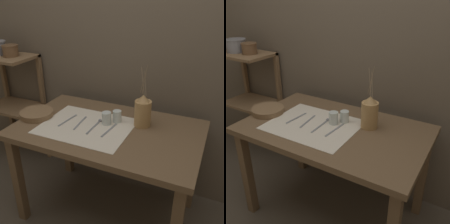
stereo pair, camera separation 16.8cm
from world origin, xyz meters
The scene contains 15 objects.
ground_plane centered at (0.00, 0.00, 0.00)m, with size 12.00×12.00×0.00m, color brown.
stone_wall_back centered at (0.00, 0.49, 1.20)m, with size 7.00×0.06×2.40m.
wooden_table centered at (0.00, 0.00, 0.65)m, with size 1.23×0.75×0.75m.
wooden_shelf_unit centered at (-1.09, 0.31, 0.75)m, with size 0.48×0.34×1.07m.
linen_cloth centered at (-0.14, -0.04, 0.75)m, with size 0.60×0.47×0.00m.
pitcher_with_flowers centered at (0.20, 0.12, 0.85)m, with size 0.11×0.11×0.42m.
wooden_bowl centered at (-0.54, -0.06, 0.77)m, with size 0.24×0.24×0.04m.
glass_tumbler_near centered at (-0.03, 0.04, 0.79)m, with size 0.06×0.06×0.09m.
glass_tumbler_far centered at (0.03, 0.10, 0.79)m, with size 0.06×0.06×0.08m.
fork_inner centered at (-0.30, -0.03, 0.75)m, with size 0.03×0.20×0.00m.
fork_outer centered at (-0.20, -0.03, 0.75)m, with size 0.03×0.20×0.00m.
spoon_inner centered at (-0.08, 0.02, 0.75)m, with size 0.02×0.21×0.02m.
knife_center centered at (0.03, -0.04, 0.75)m, with size 0.03×0.20×0.00m.
metal_pot_large centered at (-1.18, 0.27, 1.13)m, with size 0.18×0.18×0.11m.
metal_pot_small centered at (-1.02, 0.27, 1.12)m, with size 0.13×0.13×0.09m.
Camera 2 is at (0.80, -1.31, 1.59)m, focal length 42.00 mm.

